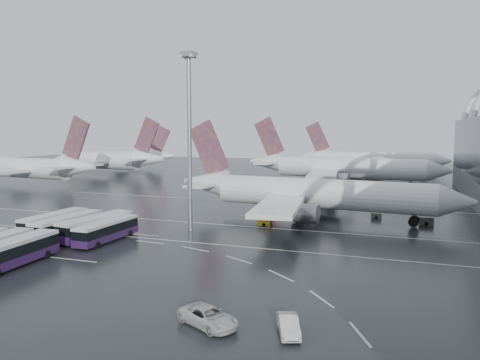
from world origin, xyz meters
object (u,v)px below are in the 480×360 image
(airliner_gate_c, at_px, (371,160))
(gse_cart_belly_d, at_px, (426,221))
(airliner_main, at_px, (307,194))
(gse_cart_belly_b, at_px, (376,215))
(jet_remote_mid, at_px, (108,161))
(bus_row_near_d, at_px, (107,230))
(bus_row_near_b, at_px, (67,226))
(bus_row_near_c, at_px, (96,226))
(jet_remote_west, at_px, (35,168))
(gse_cart_belly_c, at_px, (265,222))
(jet_remote_far, at_px, (127,158))
(bus_row_far_c, at_px, (13,252))
(van_curve_a, at_px, (208,317))
(floodlight_mast, at_px, (189,120))
(airliner_gate_b, at_px, (339,168))
(bus_row_near_a, at_px, (54,222))
(van_curve_c, at_px, (289,325))

(airliner_gate_c, height_order, gse_cart_belly_d, airliner_gate_c)
(airliner_main, relative_size, gse_cart_belly_b, 29.79)
(jet_remote_mid, bearing_deg, airliner_main, 148.84)
(airliner_gate_c, height_order, gse_cart_belly_b, airliner_gate_c)
(bus_row_near_d, height_order, gse_cart_belly_d, bus_row_near_d)
(airliner_gate_c, relative_size, jet_remote_mid, 1.15)
(bus_row_near_b, bearing_deg, bus_row_near_c, -73.58)
(bus_row_near_b, xyz_separation_m, gse_cart_belly_b, (45.13, 33.59, -1.34))
(jet_remote_west, height_order, jet_remote_mid, jet_remote_mid)
(airliner_gate_c, bearing_deg, gse_cart_belly_c, -99.70)
(jet_remote_far, height_order, gse_cart_belly_d, jet_remote_far)
(bus_row_far_c, bearing_deg, bus_row_near_b, 13.42)
(van_curve_a, relative_size, floodlight_mast, 0.20)
(van_curve_a, distance_m, gse_cart_belly_b, 58.19)
(bus_row_near_b, height_order, floodlight_mast, floodlight_mast)
(airliner_gate_b, bearing_deg, bus_row_near_d, -99.56)
(jet_remote_west, distance_m, jet_remote_mid, 36.62)
(airliner_gate_b, height_order, bus_row_near_c, airliner_gate_b)
(jet_remote_mid, xyz_separation_m, bus_row_far_c, (60.40, -104.53, -3.83))
(jet_remote_west, bearing_deg, jet_remote_mid, -84.89)
(airliner_gate_c, relative_size, gse_cart_belly_d, 23.50)
(jet_remote_west, bearing_deg, bus_row_near_c, 145.11)
(airliner_main, height_order, gse_cart_belly_b, airliner_main)
(van_curve_a, bearing_deg, gse_cart_belly_c, 36.81)
(gse_cart_belly_d, bearing_deg, gse_cart_belly_c, -158.57)
(gse_cart_belly_d, bearing_deg, bus_row_near_a, -154.16)
(airliner_main, xyz_separation_m, gse_cart_belly_b, (12.57, 4.99, -4.29))
(airliner_main, bearing_deg, airliner_gate_c, 92.94)
(airliner_gate_c, height_order, bus_row_near_d, airliner_gate_c)
(jet_remote_west, bearing_deg, bus_row_near_b, 142.25)
(gse_cart_belly_c, bearing_deg, airliner_main, 57.98)
(jet_remote_mid, bearing_deg, bus_row_far_c, 123.29)
(jet_remote_west, distance_m, jet_remote_far, 67.33)
(van_curve_a, relative_size, gse_cart_belly_b, 3.14)
(bus_row_far_c, distance_m, gse_cart_belly_c, 41.35)
(airliner_gate_b, height_order, bus_row_near_d, airliner_gate_b)
(airliner_main, bearing_deg, bus_row_near_d, -125.77)
(airliner_main, relative_size, airliner_gate_b, 0.92)
(bus_row_near_d, height_order, bus_row_far_c, bus_row_far_c)
(gse_cart_belly_c, bearing_deg, airliner_gate_b, 86.73)
(bus_row_near_a, height_order, floodlight_mast, floodlight_mast)
(jet_remote_mid, height_order, bus_row_near_b, jet_remote_mid)
(gse_cart_belly_d, bearing_deg, bus_row_near_d, -146.85)
(jet_remote_west, height_order, gse_cart_belly_d, jet_remote_west)
(bus_row_near_b, relative_size, gse_cart_belly_b, 7.26)
(jet_remote_mid, bearing_deg, bus_row_near_b, 125.26)
(airliner_main, distance_m, jet_remote_far, 134.36)
(jet_remote_mid, xyz_separation_m, jet_remote_far, (-11.35, 29.79, -0.73))
(airliner_main, xyz_separation_m, van_curve_c, (9.08, -51.42, -4.06))
(bus_row_near_b, xyz_separation_m, bus_row_near_d, (7.57, -0.22, -0.14))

